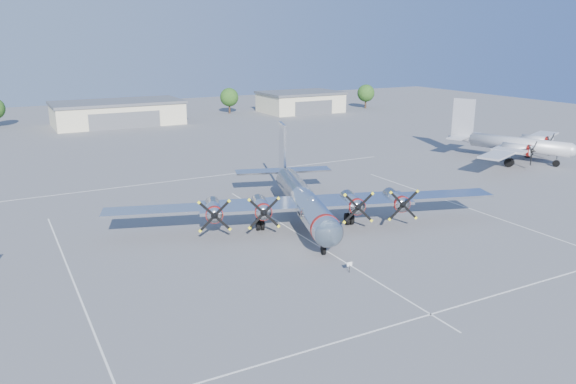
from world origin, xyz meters
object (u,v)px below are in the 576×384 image
main_bomber_b29 (302,222)px  info_placard (350,265)px  tree_east (229,97)px  twin_engine_east (511,161)px  hangar_center (118,113)px  tree_far_east (366,93)px  hangar_east (300,102)px

main_bomber_b29 → info_placard: 14.10m
tree_east → twin_engine_east: tree_east is taller
main_bomber_b29 → tree_east: bearing=90.0°
hangar_center → tree_far_east: (68.00, -1.96, 1.51)m
hangar_east → tree_east: size_ratio=3.10×
main_bomber_b29 → info_placard: bearing=-85.2°
hangar_center → tree_east: (30.00, 6.04, 1.51)m
tree_east → main_bomber_b29: tree_east is taller
tree_far_east → info_placard: bearing=-126.6°
twin_engine_east → hangar_east: bearing=67.5°
hangar_east → info_placard: hangar_east is taller
tree_far_east → info_placard: size_ratio=6.89×
info_placard → tree_far_east: bearing=56.1°
hangar_center → twin_engine_east: bearing=-55.8°
tree_far_east → hangar_center: bearing=178.3°
tree_far_east → main_bomber_b29: bearing=-129.7°
hangar_east → main_bomber_b29: hangar_east is taller
tree_far_east → main_bomber_b29: 103.10m
tree_east → twin_engine_east: bearing=-77.0°
hangar_center → main_bomber_b29: hangar_center is taller
tree_far_east → info_placard: tree_far_east is taller
hangar_east → main_bomber_b29: bearing=-119.4°
tree_east → tree_far_east: bearing=-11.9°
tree_far_east → main_bomber_b29: (-65.82, -79.25, -4.22)m
hangar_center → tree_east: bearing=11.4°
tree_far_east → main_bomber_b29: size_ratio=0.16×
hangar_east → info_placard: 106.85m
tree_east → tree_far_east: size_ratio=1.00×
tree_far_east → hangar_east: bearing=174.4°
main_bomber_b29 → twin_engine_east: 46.76m
hangar_center → tree_far_east: 68.05m
twin_engine_east → info_placard: (-48.58, -24.77, 0.68)m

